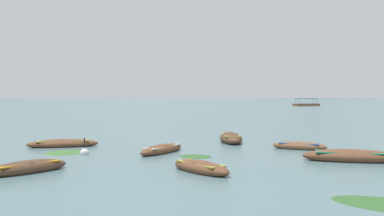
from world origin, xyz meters
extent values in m
plane|color=slate|center=(0.00, 1500.00, 0.00)|extent=(6000.00, 6000.00, 0.00)
cone|color=slate|center=(-89.47, 1844.76, 133.95)|extent=(988.13, 988.13, 267.90)
cone|color=#4C5B56|center=(505.27, 1667.47, 106.12)|extent=(597.86, 597.86, 212.25)
ellipsoid|color=#4C3323|center=(2.55, 23.49, 0.24)|extent=(1.40, 4.13, 0.79)
cube|color=olive|center=(2.55, 23.49, 0.47)|extent=(1.00, 2.98, 0.05)
cube|color=#4C3323|center=(2.55, 23.49, 0.52)|extent=(0.92, 0.09, 0.04)
ellipsoid|color=brown|center=(-7.59, 21.11, 0.17)|extent=(4.24, 2.17, 0.57)
cube|color=olive|center=(-7.59, 21.11, 0.34)|extent=(3.05, 1.56, 0.05)
cube|color=brown|center=(-7.59, 21.11, 0.39)|extent=(0.28, 0.81, 0.04)
ellipsoid|color=brown|center=(-1.68, 18.23, 0.17)|extent=(2.69, 3.76, 0.55)
cube|color=#B7B2A3|center=(-1.68, 18.23, 0.33)|extent=(1.93, 2.70, 0.05)
cube|color=brown|center=(-1.68, 18.23, 0.38)|extent=(0.63, 0.40, 0.04)
ellipsoid|color=brown|center=(5.95, 19.58, 0.16)|extent=(3.14, 2.23, 0.55)
cube|color=#28519E|center=(5.95, 19.58, 0.33)|extent=(2.26, 1.61, 0.05)
cube|color=brown|center=(5.95, 19.58, 0.38)|extent=(0.37, 0.64, 0.04)
ellipsoid|color=brown|center=(0.08, 12.36, 0.17)|extent=(2.68, 3.25, 0.55)
cube|color=olive|center=(0.08, 12.36, 0.33)|extent=(1.93, 2.34, 0.05)
cube|color=brown|center=(0.08, 12.36, 0.38)|extent=(0.62, 0.46, 0.04)
ellipsoid|color=brown|center=(7.05, 15.00, 0.20)|extent=(4.48, 2.38, 0.68)
cube|color=#197A56|center=(7.05, 15.00, 0.41)|extent=(3.23, 1.71, 0.05)
cube|color=brown|center=(7.05, 15.00, 0.46)|extent=(0.31, 0.90, 0.04)
ellipsoid|color=#4C3323|center=(-6.63, 12.40, 0.18)|extent=(3.01, 3.26, 0.60)
cube|color=orange|center=(-6.63, 12.40, 0.36)|extent=(2.16, 2.35, 0.05)
cube|color=#4C3323|center=(-6.63, 12.40, 0.41)|extent=(0.58, 0.51, 0.04)
cube|color=brown|center=(38.89, 131.60, 0.27)|extent=(8.62, 4.83, 0.90)
cylinder|color=#4C4742|center=(41.61, 133.43, 1.40)|extent=(0.10, 0.10, 1.80)
cylinder|color=#4C4742|center=(42.17, 131.41, 1.40)|extent=(0.10, 0.10, 1.80)
cylinder|color=#4C4742|center=(35.62, 131.79, 1.40)|extent=(0.10, 0.10, 1.80)
cylinder|color=#4C4742|center=(36.17, 129.76, 1.40)|extent=(0.10, 0.10, 1.80)
cube|color=#334C75|center=(38.89, 131.60, 2.29)|extent=(7.24, 4.05, 0.12)
sphere|color=silver|center=(-5.58, 17.70, 0.09)|extent=(0.43, 0.43, 0.43)
cylinder|color=black|center=(-5.58, 17.70, 0.46)|extent=(0.06, 0.06, 0.74)
ellipsoid|color=#2D5628|center=(0.02, 16.65, 0.00)|extent=(2.11, 2.01, 0.14)
ellipsoid|color=#38662D|center=(-6.66, 18.39, 0.00)|extent=(2.86, 2.96, 0.14)
camera|label=1|loc=(-0.72, -4.61, 2.94)|focal=40.98mm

